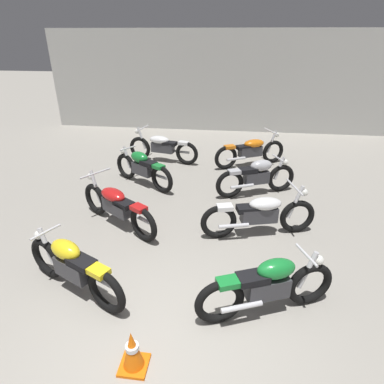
# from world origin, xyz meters

# --- Properties ---
(ground_plane) EXTENTS (60.00, 60.00, 0.00)m
(ground_plane) POSITION_xyz_m (0.00, 0.00, 0.00)
(ground_plane) COLOR gray
(back_wall) EXTENTS (12.64, 0.24, 3.60)m
(back_wall) POSITION_xyz_m (0.00, 10.13, 1.80)
(back_wall) COLOR #B2B2AD
(back_wall) RESTS_ON ground
(motorcycle_left_row_0) EXTENTS (1.82, 0.97, 0.88)m
(motorcycle_left_row_0) POSITION_xyz_m (-1.39, 0.92, 0.46)
(motorcycle_left_row_0) COLOR black
(motorcycle_left_row_0) RESTS_ON ground
(motorcycle_left_row_1) EXTENTS (1.86, 1.30, 0.97)m
(motorcycle_left_row_1) POSITION_xyz_m (-1.38, 2.76, 0.45)
(motorcycle_left_row_1) COLOR black
(motorcycle_left_row_1) RESTS_ON ground
(motorcycle_left_row_2) EXTENTS (1.72, 1.16, 0.88)m
(motorcycle_left_row_2) POSITION_xyz_m (-1.40, 4.69, 0.46)
(motorcycle_left_row_2) COLOR black
(motorcycle_left_row_2) RESTS_ON ground
(motorcycle_left_row_3) EXTENTS (2.14, 0.75, 0.97)m
(motorcycle_left_row_3) POSITION_xyz_m (-1.27, 6.39, 0.45)
(motorcycle_left_row_3) COLOR black
(motorcycle_left_row_3) RESTS_ON ground
(motorcycle_right_row_0) EXTENTS (1.87, 0.84, 0.88)m
(motorcycle_right_row_0) POSITION_xyz_m (1.32, 0.88, 0.46)
(motorcycle_right_row_0) COLOR black
(motorcycle_right_row_0) RESTS_ON ground
(motorcycle_right_row_1) EXTENTS (2.12, 0.85, 0.97)m
(motorcycle_right_row_1) POSITION_xyz_m (1.32, 2.78, 0.45)
(motorcycle_right_row_1) COLOR black
(motorcycle_right_row_1) RESTS_ON ground
(motorcycle_right_row_2) EXTENTS (1.86, 0.87, 0.88)m
(motorcycle_right_row_2) POSITION_xyz_m (1.35, 4.52, 0.46)
(motorcycle_right_row_2) COLOR black
(motorcycle_right_row_2) RESTS_ON ground
(motorcycle_right_row_3) EXTENTS (1.99, 1.13, 0.97)m
(motorcycle_right_row_3) POSITION_xyz_m (1.28, 6.36, 0.45)
(motorcycle_right_row_3) COLOR black
(motorcycle_right_row_3) RESTS_ON ground
(traffic_cone) EXTENTS (0.32, 0.32, 0.54)m
(traffic_cone) POSITION_xyz_m (-0.22, -0.14, 0.26)
(traffic_cone) COLOR orange
(traffic_cone) RESTS_ON ground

